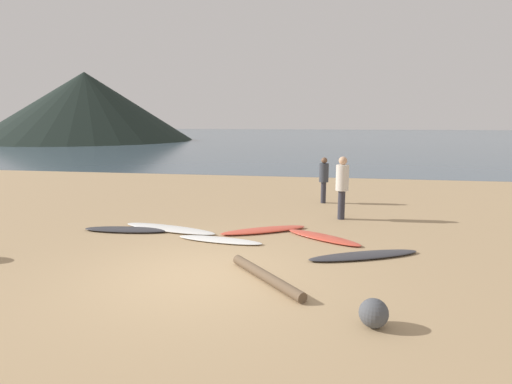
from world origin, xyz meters
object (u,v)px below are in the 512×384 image
(person_0, at_px, (324,176))
(beach_rock_far, at_px, (374,313))
(surfboard_0, at_px, (127,230))
(driftwood_log, at_px, (266,276))
(surfboard_1, at_px, (169,229))
(surfboard_5, at_px, (364,255))
(surfboard_3, at_px, (264,230))
(person_1, at_px, (342,183))
(surfboard_2, at_px, (220,240))
(surfboard_4, at_px, (323,237))

(person_0, height_order, beach_rock_far, person_0)
(surfboard_0, height_order, driftwood_log, driftwood_log)
(surfboard_0, relative_size, beach_rock_far, 5.45)
(surfboard_1, relative_size, surfboard_5, 1.10)
(surfboard_3, height_order, surfboard_5, surfboard_3)
(person_1, bearing_deg, surfboard_1, -20.57)
(surfboard_2, xyz_separation_m, person_0, (2.33, 5.04, 0.88))
(surfboard_1, bearing_deg, surfboard_3, 19.95)
(surfboard_5, xyz_separation_m, driftwood_log, (-1.81, -1.63, 0.05))
(surfboard_4, bearing_deg, beach_rock_far, -46.56)
(surfboard_5, relative_size, person_0, 1.57)
(surfboard_2, xyz_separation_m, surfboard_4, (2.38, 0.60, 0.01))
(surfboard_1, bearing_deg, driftwood_log, -31.34)
(surfboard_5, bearing_deg, surfboard_4, 101.67)
(surfboard_0, relative_size, surfboard_2, 1.06)
(surfboard_4, xyz_separation_m, driftwood_log, (-0.96, -2.84, 0.05))
(person_1, xyz_separation_m, beach_rock_far, (0.26, -6.35, -0.85))
(surfboard_4, relative_size, surfboard_5, 0.83)
(person_0, bearing_deg, driftwood_log, -99.32)
(surfboard_4, relative_size, beach_rock_far, 5.02)
(surfboard_3, bearing_deg, surfboard_1, 156.72)
(person_0, bearing_deg, person_1, -79.19)
(surfboard_3, xyz_separation_m, person_0, (1.44, 4.04, 0.87))
(driftwood_log, bearing_deg, surfboard_4, 71.36)
(surfboard_4, bearing_deg, surfboard_5, -21.08)
(surfboard_4, bearing_deg, surfboard_2, -132.35)
(surfboard_2, height_order, surfboard_3, surfboard_3)
(surfboard_0, bearing_deg, beach_rock_far, -39.67)
(person_1, bearing_deg, surfboard_3, -3.51)
(person_0, distance_m, driftwood_log, 7.38)
(surfboard_1, xyz_separation_m, surfboard_4, (3.91, -0.15, -0.00))
(person_1, height_order, beach_rock_far, person_1)
(surfboard_2, relative_size, surfboard_3, 0.92)
(surfboard_1, distance_m, surfboard_4, 3.91)
(surfboard_1, relative_size, person_0, 1.72)
(surfboard_1, distance_m, driftwood_log, 4.20)
(surfboard_0, relative_size, driftwood_log, 1.04)
(person_1, bearing_deg, surfboard_5, 51.38)
(surfboard_2, distance_m, beach_rock_far, 4.77)
(surfboard_3, bearing_deg, surfboard_4, -44.41)
(surfboard_5, height_order, driftwood_log, driftwood_log)
(surfboard_1, bearing_deg, surfboard_2, -12.10)
(surfboard_4, distance_m, person_0, 4.53)
(surfboard_2, relative_size, beach_rock_far, 5.15)
(person_1, relative_size, driftwood_log, 0.84)
(beach_rock_far, bearing_deg, surfboard_4, 99.90)
(person_0, xyz_separation_m, driftwood_log, (-0.90, -7.28, -0.83))
(surfboard_0, xyz_separation_m, surfboard_3, (3.46, 0.53, 0.00))
(driftwood_log, bearing_deg, surfboard_1, 134.71)
(person_0, bearing_deg, beach_rock_far, -87.04)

